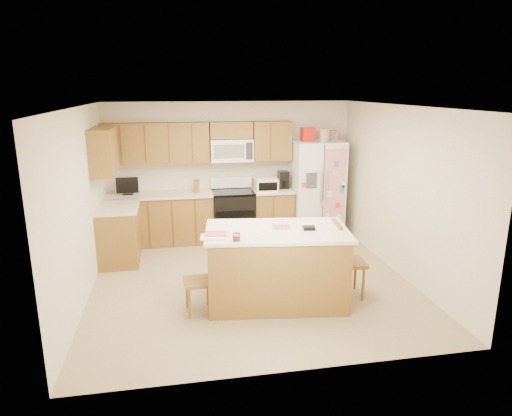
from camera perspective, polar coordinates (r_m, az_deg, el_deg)
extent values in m
plane|color=#917E5E|center=(6.77, -0.65, -9.06)|extent=(4.50, 4.50, 0.00)
cube|color=beige|center=(8.55, -3.25, 4.77)|extent=(4.50, 0.10, 2.50)
cube|color=beige|center=(4.26, 4.48, -5.74)|extent=(4.50, 0.10, 2.50)
cube|color=beige|center=(6.40, -20.97, 0.34)|extent=(0.10, 4.50, 2.50)
cube|color=beige|center=(7.09, 17.55, 1.99)|extent=(0.10, 4.50, 2.50)
cube|color=white|center=(6.19, -0.72, 12.59)|extent=(4.50, 4.50, 0.04)
cube|color=brown|center=(8.38, -11.86, -1.43)|extent=(1.87, 0.60, 0.88)
cube|color=brown|center=(8.56, 2.01, -0.76)|extent=(0.72, 0.60, 0.88)
cube|color=brown|center=(7.69, -16.71, -3.24)|extent=(0.60, 0.95, 0.88)
cube|color=beige|center=(8.25, -12.03, 1.62)|extent=(1.87, 0.64, 0.04)
cube|color=beige|center=(8.44, 2.05, 2.23)|extent=(0.72, 0.64, 0.04)
cube|color=beige|center=(7.56, -16.89, 0.08)|extent=(0.64, 0.95, 0.04)
cube|color=brown|center=(8.24, -12.42, 7.94)|extent=(1.85, 0.33, 0.70)
cube|color=brown|center=(8.43, 1.96, 8.42)|extent=(0.70, 0.33, 0.70)
cube|color=brown|center=(8.28, -3.18, 9.72)|extent=(0.76, 0.33, 0.29)
cube|color=brown|center=(7.41, -18.53, 6.77)|extent=(0.33, 0.95, 0.70)
cube|color=#583415|center=(8.12, -16.54, 7.57)|extent=(0.02, 0.01, 0.66)
cube|color=#583415|center=(8.13, -16.02, -2.21)|extent=(0.02, 0.01, 0.84)
cube|color=#583415|center=(8.08, -13.70, 7.73)|extent=(0.02, 0.01, 0.66)
cube|color=#583415|center=(8.09, -13.21, -2.09)|extent=(0.02, 0.01, 0.84)
cube|color=#583415|center=(8.07, -10.84, 7.88)|extent=(0.02, 0.01, 0.66)
cube|color=#583415|center=(8.08, -10.38, -1.96)|extent=(0.02, 0.01, 0.84)
cube|color=#583415|center=(8.08, -7.98, 8.00)|extent=(0.01, 0.01, 0.66)
cube|color=#583415|center=(8.09, -7.54, -1.83)|extent=(0.01, 0.01, 0.84)
cube|color=#583415|center=(8.26, 1.87, 8.28)|extent=(0.01, 0.01, 0.66)
cube|color=#583415|center=(8.27, 2.19, -1.34)|extent=(0.01, 0.01, 0.84)
cube|color=white|center=(8.30, -3.12, 7.26)|extent=(0.76, 0.38, 0.40)
cube|color=slate|center=(8.10, -3.36, 7.07)|extent=(0.54, 0.01, 0.24)
cube|color=#262626|center=(8.15, -0.83, 7.14)|extent=(0.12, 0.01, 0.30)
cube|color=brown|center=(8.24, -7.45, 2.73)|extent=(0.10, 0.14, 0.22)
cube|color=black|center=(8.31, -15.72, 1.69)|extent=(0.18, 0.12, 0.02)
cube|color=black|center=(8.28, -15.80, 2.76)|extent=(0.38, 0.03, 0.28)
cube|color=#BD5A0B|center=(8.47, 0.87, 3.04)|extent=(0.35, 0.22, 0.18)
cube|color=white|center=(8.25, 1.32, 2.90)|extent=(0.40, 0.28, 0.23)
cube|color=black|center=(8.11, 1.52, 2.69)|extent=(0.34, 0.01, 0.15)
cube|color=black|center=(8.51, 3.42, 3.55)|extent=(0.18, 0.22, 0.32)
cylinder|color=black|center=(8.46, 3.53, 3.00)|extent=(0.12, 0.12, 0.12)
cube|color=black|center=(8.42, -2.89, -1.04)|extent=(0.76, 0.64, 0.88)
cube|color=black|center=(8.12, -2.58, -1.80)|extent=(0.68, 0.01, 0.42)
cube|color=black|center=(8.30, -2.93, 2.04)|extent=(0.76, 0.64, 0.03)
cube|color=white|center=(8.53, -3.17, 3.24)|extent=(0.76, 0.10, 0.20)
cube|color=white|center=(8.59, 7.56, 2.34)|extent=(0.90, 0.75, 1.80)
cube|color=#4C4C4C|center=(8.24, 8.37, 1.77)|extent=(0.02, 0.01, 1.75)
cube|color=silver|center=(8.17, 8.13, 2.74)|extent=(0.02, 0.03, 0.55)
cube|color=silver|center=(8.20, 8.79, 2.76)|extent=(0.02, 0.03, 0.55)
cube|color=#3F3F44|center=(8.12, 6.96, 3.43)|extent=(0.20, 0.01, 0.28)
cube|color=#D84C59|center=(8.27, 9.72, 2.83)|extent=(0.42, 0.01, 1.30)
cube|color=#AB1A0C|center=(8.37, 6.48, 9.12)|extent=(0.22, 0.22, 0.24)
cylinder|color=tan|center=(8.42, 8.56, 9.01)|extent=(0.18, 0.18, 0.22)
cube|color=gray|center=(8.60, 9.42, 8.96)|extent=(0.18, 0.20, 0.18)
cube|color=brown|center=(5.99, 2.59, -7.43)|extent=(1.84, 1.18, 0.95)
cube|color=beige|center=(5.82, 2.65, -2.89)|extent=(1.93, 1.27, 0.04)
cylinder|color=#AB1A0C|center=(5.39, -2.46, -3.79)|extent=(0.08, 0.08, 0.06)
cylinder|color=white|center=(5.38, -2.46, -3.64)|extent=(0.09, 0.09, 0.09)
cube|color=pink|center=(5.88, 3.13, -2.15)|extent=(0.22, 0.17, 0.07)
cube|color=black|center=(5.84, 6.62, -2.50)|extent=(0.16, 0.14, 0.04)
cube|color=white|center=(5.53, -5.39, -3.61)|extent=(0.33, 0.28, 0.02)
cube|color=#D84C4C|center=(5.60, -5.06, -3.20)|extent=(0.28, 0.23, 0.01)
cylinder|color=white|center=(5.49, -0.03, -3.67)|extent=(0.14, 0.03, 0.01)
cube|color=brown|center=(5.79, -7.22, -9.12)|extent=(0.38, 0.40, 0.04)
cylinder|color=brown|center=(6.00, -8.64, -10.49)|extent=(0.03, 0.03, 0.39)
cylinder|color=brown|center=(5.73, -8.33, -11.78)|extent=(0.03, 0.03, 0.39)
cylinder|color=brown|center=(6.03, -6.04, -10.29)|extent=(0.03, 0.03, 0.39)
cylinder|color=brown|center=(5.75, -5.60, -11.56)|extent=(0.03, 0.03, 0.39)
cylinder|color=brown|center=(5.84, -5.96, -6.37)|extent=(0.02, 0.02, 0.43)
cylinder|color=brown|center=(5.77, -5.86, -6.61)|extent=(0.02, 0.02, 0.43)
cylinder|color=brown|center=(5.71, -5.76, -6.85)|extent=(0.02, 0.02, 0.43)
cylinder|color=brown|center=(5.65, -5.66, -7.10)|extent=(0.02, 0.02, 0.43)
cylinder|color=brown|center=(5.59, -5.56, -7.35)|extent=(0.02, 0.02, 0.43)
cube|color=brown|center=(5.64, -5.82, -4.81)|extent=(0.06, 0.36, 0.05)
cube|color=brown|center=(6.62, 1.13, -5.54)|extent=(0.53, 0.53, 0.04)
cylinder|color=brown|center=(6.80, 2.77, -7.05)|extent=(0.04, 0.04, 0.42)
cylinder|color=brown|center=(6.87, 0.03, -6.81)|extent=(0.04, 0.04, 0.42)
cylinder|color=brown|center=(6.53, 2.27, -7.98)|extent=(0.04, 0.04, 0.42)
cylinder|color=brown|center=(6.60, -0.59, -7.72)|extent=(0.04, 0.04, 0.42)
cylinder|color=brown|center=(6.35, 2.10, -4.00)|extent=(0.02, 0.02, 0.47)
cylinder|color=brown|center=(6.36, 1.45, -3.95)|extent=(0.02, 0.02, 0.47)
cylinder|color=brown|center=(6.38, 0.81, -3.90)|extent=(0.02, 0.02, 0.47)
cylinder|color=brown|center=(6.39, 0.17, -3.85)|extent=(0.02, 0.02, 0.47)
cylinder|color=brown|center=(6.41, -0.47, -3.80)|extent=(0.02, 0.02, 0.47)
cube|color=brown|center=(6.31, 0.82, -1.88)|extent=(0.37, 0.20, 0.05)
cube|color=brown|center=(6.28, 11.50, -6.64)|extent=(0.47, 0.49, 0.05)
cylinder|color=brown|center=(6.26, 13.26, -9.28)|extent=(0.04, 0.04, 0.46)
cylinder|color=brown|center=(6.57, 12.31, -8.01)|extent=(0.04, 0.04, 0.46)
cylinder|color=brown|center=(6.17, 10.40, -9.47)|extent=(0.04, 0.04, 0.46)
cylinder|color=brown|center=(6.49, 9.59, -8.17)|extent=(0.04, 0.04, 0.46)
cylinder|color=brown|center=(5.99, 10.38, -4.82)|extent=(0.02, 0.02, 0.51)
cylinder|color=brown|center=(6.06, 10.19, -4.56)|extent=(0.02, 0.02, 0.51)
cylinder|color=brown|center=(6.13, 10.01, -4.32)|extent=(0.02, 0.02, 0.51)
cylinder|color=brown|center=(6.21, 9.83, -4.08)|extent=(0.02, 0.02, 0.51)
cylinder|color=brown|center=(6.28, 9.65, -3.85)|extent=(0.02, 0.02, 0.51)
cube|color=brown|center=(6.06, 10.11, -2.04)|extent=(0.09, 0.43, 0.05)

